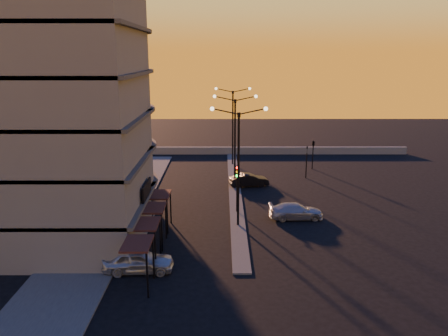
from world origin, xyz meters
TOP-DOWN VIEW (x-y plane):
  - ground at (0.00, 0.00)m, footprint 120.00×120.00m
  - sidewalk_west at (-10.50, 4.00)m, footprint 5.00×40.00m
  - median at (0.00, 10.00)m, footprint 1.20×36.00m
  - parapet at (2.00, 26.00)m, footprint 44.00×0.50m
  - building at (-14.00, 0.03)m, footprint 14.35×17.08m
  - streetlamp_near at (0.00, 0.00)m, footprint 4.32×0.32m
  - streetlamp_mid at (0.00, 10.00)m, footprint 4.32×0.32m
  - streetlamp_far at (0.00, 20.00)m, footprint 4.32×0.32m
  - traffic_light_main at (0.00, 2.87)m, footprint 0.28×0.44m
  - signal_east_a at (8.00, 14.00)m, footprint 0.13×0.16m
  - signal_east_b at (9.50, 18.00)m, footprint 0.42×1.99m
  - car_hatchback at (-6.50, -7.50)m, footprint 4.46×1.94m
  - car_sedan at (1.50, 10.88)m, footprint 4.25×2.20m
  - car_wagon at (4.89, 1.64)m, footprint 4.60×2.11m

SIDE VIEW (x-z plane):
  - ground at x=0.00m, z-range 0.00..0.00m
  - sidewalk_west at x=-10.50m, z-range 0.00..0.12m
  - median at x=0.00m, z-range 0.00..0.12m
  - parapet at x=2.00m, z-range 0.00..1.00m
  - car_wagon at x=4.89m, z-range 0.00..1.30m
  - car_sedan at x=1.50m, z-range 0.00..1.34m
  - car_hatchback at x=-6.50m, z-range 0.00..1.50m
  - signal_east_a at x=8.00m, z-range 0.13..3.73m
  - traffic_light_main at x=0.00m, z-range 0.76..5.01m
  - signal_east_b at x=9.50m, z-range 1.30..4.90m
  - streetlamp_near at x=0.00m, z-range 0.84..10.35m
  - streetlamp_mid at x=0.00m, z-range 0.84..10.35m
  - streetlamp_far at x=0.00m, z-range 0.84..10.35m
  - building at x=-14.00m, z-range -0.59..24.41m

